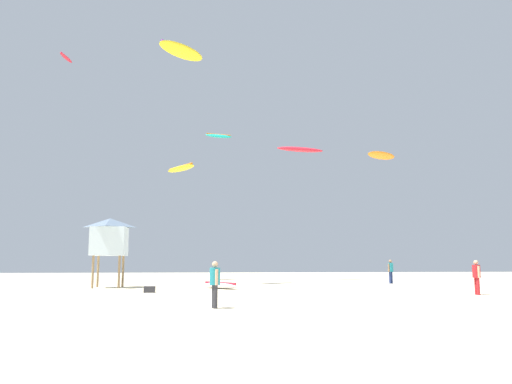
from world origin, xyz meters
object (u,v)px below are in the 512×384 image
object	(u,v)px
person_midground	(476,275)
kite_aloft_1	(66,58)
kite_aloft_5	(219,136)
kite_grounded_near	(220,285)
kite_aloft_2	(381,155)
lifeguard_tower	(110,236)
cooler_box	(150,289)
kite_aloft_3	(181,168)
kite_aloft_4	(300,149)
kite_aloft_0	(182,51)
person_foreground	(215,281)
person_left	(391,270)

from	to	relation	value
person_midground	kite_aloft_1	world-z (taller)	kite_aloft_1
kite_aloft_1	kite_aloft_5	bearing A→B (deg)	-1.27
kite_grounded_near	kite_aloft_2	world-z (taller)	kite_aloft_2
lifeguard_tower	cooler_box	world-z (taller)	lifeguard_tower
lifeguard_tower	kite_aloft_5	xyz separation A→B (m)	(7.15, 19.21, 11.22)
kite_aloft_3	lifeguard_tower	bearing A→B (deg)	-106.25
kite_grounded_near	kite_aloft_1	size ratio (longest dim) A/B	1.19
kite_aloft_2	lifeguard_tower	bearing A→B (deg)	-139.45
kite_aloft_2	kite_aloft_4	bearing A→B (deg)	-138.11
person_midground	kite_aloft_0	bearing A→B (deg)	139.91
kite_grounded_near	kite_aloft_1	xyz separation A→B (m)	(-15.01, 21.36, 21.88)
kite_aloft_1	kite_aloft_5	size ratio (longest dim) A/B	0.93
kite_aloft_2	kite_aloft_5	bearing A→B (deg)	-172.91
kite_aloft_4	lifeguard_tower	bearing A→B (deg)	-140.54
kite_grounded_near	kite_aloft_5	distance (m)	25.31
kite_aloft_3	kite_aloft_0	bearing A→B (deg)	-88.36
kite_aloft_2	kite_aloft_4	world-z (taller)	kite_aloft_2
kite_aloft_5	person_midground	bearing A→B (deg)	-68.01
kite_grounded_near	lifeguard_tower	bearing A→B (deg)	164.77
person_foreground	kite_aloft_2	xyz separation A→B (m)	(19.09, 35.71, 12.18)
cooler_box	kite_grounded_near	bearing A→B (deg)	42.98
person_left	kite_aloft_2	world-z (taller)	kite_aloft_2
person_midground	kite_aloft_4	distance (m)	23.16
person_foreground	kite_aloft_2	bearing A→B (deg)	47.09
kite_grounded_near	kite_aloft_0	size ratio (longest dim) A/B	0.85
cooler_box	kite_aloft_3	distance (m)	20.14
person_midground	kite_aloft_4	size ratio (longest dim) A/B	0.36
kite_aloft_1	kite_aloft_0	bearing A→B (deg)	-52.28
person_left	kite_grounded_near	world-z (taller)	person_left
kite_aloft_0	kite_grounded_near	bearing A→B (deg)	-63.56
lifeguard_tower	kite_aloft_2	world-z (taller)	kite_aloft_2
person_left	kite_aloft_5	distance (m)	23.55
person_left	kite_aloft_4	distance (m)	13.85
person_foreground	cooler_box	size ratio (longest dim) A/B	2.79
person_foreground	kite_aloft_3	bearing A→B (deg)	80.14
person_foreground	kite_aloft_5	bearing A→B (deg)	73.20
kite_aloft_0	kite_aloft_1	distance (m)	20.83
kite_aloft_0	kite_aloft_4	bearing A→B (deg)	37.95
kite_aloft_0	kite_aloft_3	distance (m)	11.30
person_midground	kite_grounded_near	world-z (taller)	person_midground
cooler_box	kite_aloft_3	world-z (taller)	kite_aloft_3
person_left	lifeguard_tower	size ratio (longest dim) A/B	0.41
person_foreground	kite_aloft_3	distance (m)	28.30
cooler_box	kite_aloft_2	distance (m)	36.97
kite_aloft_1	kite_aloft_4	size ratio (longest dim) A/B	0.59
lifeguard_tower	cooler_box	distance (m)	6.67
person_midground	kite_aloft_5	xyz separation A→B (m)	(-11.26, 27.87, 13.33)
person_foreground	kite_aloft_0	world-z (taller)	kite_aloft_0
cooler_box	kite_aloft_0	world-z (taller)	kite_aloft_0
kite_aloft_1	lifeguard_tower	bearing A→B (deg)	-66.81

